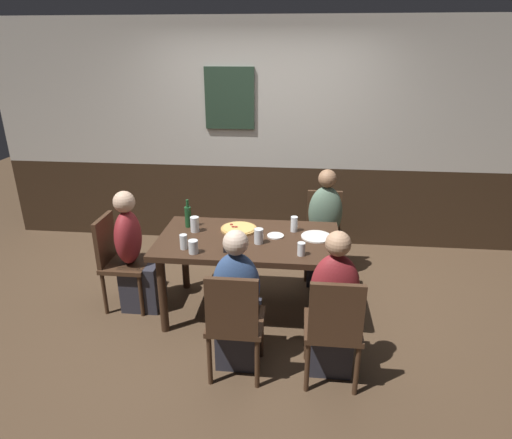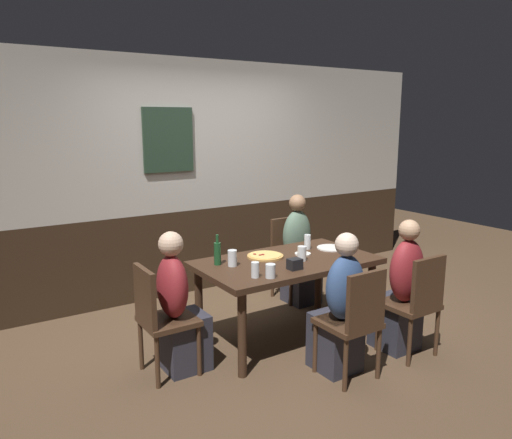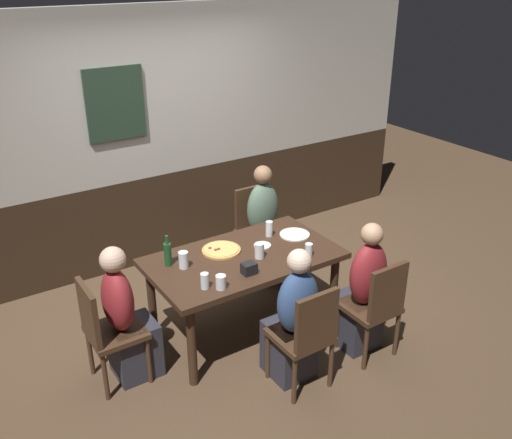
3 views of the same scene
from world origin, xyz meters
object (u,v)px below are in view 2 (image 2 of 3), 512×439
at_px(chair_head_west, 159,315).
at_px(plate_white_small, 303,254).
at_px(dining_table, 286,269).
at_px(chair_mid_near, 355,318).
at_px(person_mid_near, 340,314).
at_px(plate_white_large, 331,248).
at_px(person_head_west, 179,313).
at_px(pint_glass_amber, 348,254).
at_px(condiment_caddy, 295,264).
at_px(chair_right_far, 290,253).
at_px(beer_bottle_green, 217,253).
at_px(tumbler_water, 307,243).
at_px(chair_right_near, 416,300).
at_px(highball_clear, 302,254).
at_px(beer_glass_tall, 270,271).
at_px(person_right_near, 401,296).
at_px(tumbler_short, 232,259).
at_px(pizza, 265,256).
at_px(pint_glass_stout, 255,271).
at_px(person_right_far, 299,257).

relative_size(chair_head_west, plate_white_small, 6.02).
distance_m(dining_table, chair_head_west, 1.21).
bearing_deg(chair_mid_near, plate_white_small, 76.07).
height_order(person_mid_near, plate_white_large, person_mid_near).
xyz_separation_m(person_head_west, pint_glass_amber, (1.49, -0.29, 0.31)).
xyz_separation_m(person_mid_near, plate_white_small, (0.23, 0.76, 0.27)).
relative_size(person_head_west, condiment_caddy, 10.26).
distance_m(chair_mid_near, chair_head_west, 1.48).
bearing_deg(condiment_caddy, plate_white_small, 43.47).
relative_size(chair_right_far, person_mid_near, 0.78).
distance_m(dining_table, chair_right_far, 1.12).
bearing_deg(beer_bottle_green, tumbler_water, -0.58).
bearing_deg(beer_bottle_green, plate_white_small, -9.80).
bearing_deg(beer_bottle_green, condiment_caddy, -44.86).
relative_size(chair_right_near, highball_clear, 6.84).
distance_m(chair_mid_near, person_head_west, 1.35).
bearing_deg(pint_glass_amber, person_mid_near, -137.85).
bearing_deg(chair_right_far, tumbler_water, -114.41).
distance_m(chair_head_west, plate_white_small, 1.45).
bearing_deg(plate_white_small, plate_white_large, 2.89).
bearing_deg(beer_glass_tall, person_right_near, -18.30).
bearing_deg(tumbler_short, pint_glass_amber, -22.03).
bearing_deg(pint_glass_amber, pizza, 140.77).
xyz_separation_m(chair_mid_near, tumbler_short, (-0.50, 0.96, 0.30)).
height_order(pizza, plate_white_large, pizza).
bearing_deg(plate_white_small, chair_mid_near, -103.93).
relative_size(chair_mid_near, beer_glass_tall, 8.04).
distance_m(dining_table, pint_glass_amber, 0.55).
bearing_deg(beer_glass_tall, chair_right_far, 47.53).
bearing_deg(pint_glass_stout, person_right_far, 38.99).
bearing_deg(pint_glass_stout, chair_right_far, 43.38).
bearing_deg(dining_table, pint_glass_stout, -152.09).
xyz_separation_m(person_right_near, tumbler_water, (-0.30, 0.89, 0.32)).
bearing_deg(highball_clear, tumbler_short, 162.17).
height_order(person_mid_near, beer_glass_tall, person_mid_near).
bearing_deg(person_right_near, person_head_west, 157.98).
relative_size(highball_clear, beer_bottle_green, 0.49).
xyz_separation_m(chair_head_west, pint_glass_amber, (1.65, -0.29, 0.29)).
height_order(dining_table, condiment_caddy, condiment_caddy).
bearing_deg(pint_glass_stout, beer_glass_tall, -35.96).
relative_size(pint_glass_amber, beer_glass_tall, 0.99).
height_order(pint_glass_amber, beer_glass_tall, beer_glass_tall).
distance_m(dining_table, highball_clear, 0.19).
bearing_deg(beer_bottle_green, pint_glass_amber, -25.28).
height_order(person_right_far, tumbler_short, person_right_far).
relative_size(pint_glass_stout, plate_white_large, 0.47).
bearing_deg(person_right_far, chair_mid_near, -113.87).
bearing_deg(person_head_west, highball_clear, -4.76).
height_order(chair_head_west, plate_white_large, chair_head_west).
relative_size(highball_clear, pint_glass_amber, 1.19).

